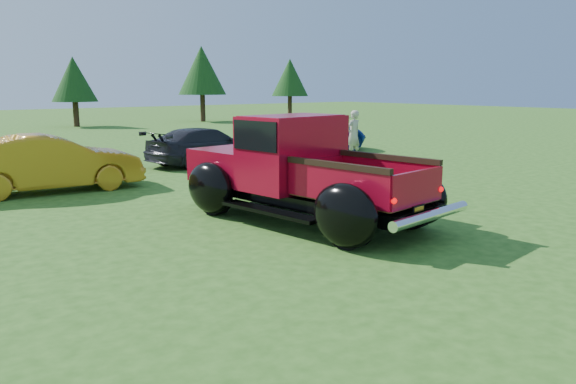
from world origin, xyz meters
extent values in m
plane|color=#285217|center=(0.00, 0.00, 0.00)|extent=(120.00, 120.00, 0.00)
cylinder|color=#332114|center=(6.00, 30.00, 0.79)|extent=(0.36, 0.36, 1.58)
cone|color=black|center=(6.00, 30.00, 2.99)|extent=(2.82, 2.82, 2.82)
cylinder|color=#332114|center=(15.00, 29.50, 0.97)|extent=(0.36, 0.36, 1.94)
cone|color=black|center=(15.00, 29.50, 3.67)|extent=(3.46, 3.46, 3.46)
cylinder|color=#332114|center=(24.00, 30.50, 0.86)|extent=(0.36, 0.36, 1.73)
cone|color=black|center=(24.00, 30.50, 3.26)|extent=(3.07, 3.07, 3.07)
cylinder|color=black|center=(0.16, -0.45, 0.44)|extent=(0.36, 0.90, 0.87)
cylinder|color=black|center=(2.01, -0.24, 0.44)|extent=(0.36, 0.90, 0.87)
cylinder|color=black|center=(-0.23, 3.01, 0.44)|extent=(0.36, 0.90, 0.87)
cylinder|color=black|center=(1.61, 3.22, 0.44)|extent=(0.36, 0.90, 0.87)
cube|color=black|center=(0.88, 1.44, 0.49)|extent=(2.09, 5.26, 0.22)
cube|color=maroon|center=(0.68, 3.23, 0.94)|extent=(2.03, 1.83, 0.68)
cube|color=silver|center=(0.59, 4.06, 0.93)|extent=(1.74, 0.26, 0.55)
cube|color=maroon|center=(0.84, 1.82, 1.31)|extent=(2.07, 1.46, 1.42)
cube|color=black|center=(0.84, 1.82, 1.69)|extent=(2.10, 1.36, 0.55)
cube|color=maroon|center=(0.84, 1.82, 1.98)|extent=(1.97, 1.35, 0.09)
cube|color=brown|center=(1.04, 0.09, 0.68)|extent=(1.71, 2.33, 0.05)
cube|color=maroon|center=(0.30, 0.00, 0.96)|extent=(0.30, 2.17, 0.57)
cube|color=maroon|center=(1.77, 0.17, 0.96)|extent=(0.30, 2.17, 0.57)
cube|color=maroon|center=(0.91, 1.17, 0.96)|extent=(1.47, 0.22, 0.57)
cube|color=maroon|center=(1.16, -1.00, 0.96)|extent=(1.47, 0.23, 0.57)
cube|color=black|center=(0.30, 0.00, 1.30)|extent=(0.34, 2.18, 0.10)
cube|color=black|center=(1.77, 0.17, 1.30)|extent=(0.34, 2.18, 0.10)
ellipsoid|color=black|center=(0.06, -0.46, 0.57)|extent=(0.63, 1.20, 0.96)
ellipsoid|color=black|center=(2.11, -0.23, 0.57)|extent=(0.63, 1.20, 0.96)
ellipsoid|color=black|center=(-0.34, 3.00, 0.57)|extent=(0.63, 1.20, 0.96)
ellipsoid|color=black|center=(1.72, 3.23, 0.57)|extent=(0.63, 1.20, 0.96)
cube|color=black|center=(-0.14, 1.27, 0.36)|extent=(0.60, 2.31, 0.07)
cube|color=black|center=(1.92, 1.50, 0.36)|extent=(0.60, 2.31, 0.07)
cylinder|color=silver|center=(1.19, -1.27, 0.55)|extent=(2.13, 0.41, 0.17)
cube|color=black|center=(1.16, -1.04, 0.60)|extent=(0.33, 0.05, 0.16)
cube|color=gold|center=(1.16, -1.05, 0.60)|extent=(0.26, 0.04, 0.11)
sphere|color=#CC0505|center=(0.47, -1.11, 0.85)|extent=(0.10, 0.10, 0.10)
sphere|color=#CC0505|center=(1.86, -0.95, 0.85)|extent=(0.10, 0.10, 0.10)
imported|color=#AD7517|center=(-2.04, 7.71, 0.71)|extent=(4.43, 1.96, 1.41)
imported|color=black|center=(3.50, 9.66, 0.61)|extent=(4.39, 2.29, 1.22)
imported|color=navy|center=(8.57, 10.27, 0.70)|extent=(5.14, 2.57, 1.40)
imported|color=#A4A08E|center=(8.49, 7.69, 0.86)|extent=(0.65, 0.44, 1.72)
camera|label=1|loc=(-6.07, -6.65, 2.59)|focal=35.00mm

